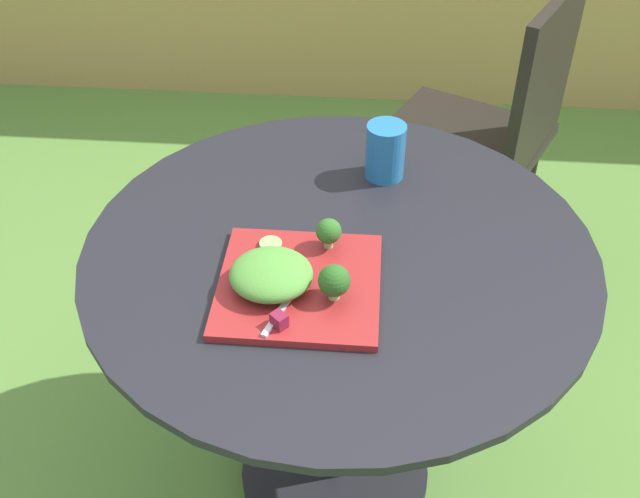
{
  "coord_description": "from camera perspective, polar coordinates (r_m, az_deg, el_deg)",
  "views": [
    {
      "loc": [
        0.05,
        -1.04,
        1.59
      ],
      "look_at": [
        -0.03,
        -0.06,
        0.76
      ],
      "focal_mm": 42.43,
      "sensor_mm": 36.0,
      "label": 1
    }
  ],
  "objects": [
    {
      "name": "cucumber_slice_0",
      "position": [
        1.33,
        -3.75,
        0.36
      ],
      "size": [
        0.04,
        0.04,
        0.01
      ],
      "primitive_type": "cylinder",
      "color": "#8EB766",
      "rests_on": "salad_plate"
    },
    {
      "name": "beet_chunk_0",
      "position": [
        1.18,
        -3.1,
        -5.39
      ],
      "size": [
        0.03,
        0.03,
        0.02
      ],
      "primitive_type": "cube",
      "rotation": [
        0.0,
        0.0,
        5.54
      ],
      "color": "maroon",
      "rests_on": "salad_plate"
    },
    {
      "name": "fork",
      "position": [
        1.23,
        -2.35,
        -3.7
      ],
      "size": [
        0.07,
        0.15,
        0.0
      ],
      "color": "silver",
      "rests_on": "salad_plate"
    },
    {
      "name": "lettuce_mound",
      "position": [
        1.24,
        -3.71,
        -1.91
      ],
      "size": [
        0.14,
        0.13,
        0.05
      ],
      "primitive_type": "ellipsoid",
      "color": "#519338",
      "rests_on": "salad_plate"
    },
    {
      "name": "broccoli_floret_0",
      "position": [
        1.21,
        1.16,
        -2.44
      ],
      "size": [
        0.05,
        0.05,
        0.06
      ],
      "color": "#99B770",
      "rests_on": "salad_plate"
    },
    {
      "name": "drinking_glass",
      "position": [
        1.51,
        4.94,
        7.17
      ],
      "size": [
        0.08,
        0.08,
        0.11
      ],
      "color": "#236BA8",
      "rests_on": "patio_table"
    },
    {
      "name": "broccoli_floret_1",
      "position": [
        1.31,
        0.66,
        1.32
      ],
      "size": [
        0.05,
        0.05,
        0.06
      ],
      "color": "#99B770",
      "rests_on": "salad_plate"
    },
    {
      "name": "ground_plane",
      "position": [
        1.9,
        1.1,
        -16.75
      ],
      "size": [
        12.0,
        12.0,
        0.0
      ],
      "primitive_type": "plane",
      "color": "#568438"
    },
    {
      "name": "patio_table",
      "position": [
        1.53,
        1.32,
        -7.05
      ],
      "size": [
        0.92,
        0.92,
        0.72
      ],
      "color": "black",
      "rests_on": "ground_plane"
    },
    {
      "name": "patio_chair",
      "position": [
        2.14,
        13.02,
        9.32
      ],
      "size": [
        0.59,
        0.59,
        0.9
      ],
      "color": "black",
      "rests_on": "ground_plane"
    },
    {
      "name": "salad_plate",
      "position": [
        1.27,
        -1.58,
        -2.74
      ],
      "size": [
        0.27,
        0.27,
        0.01
      ],
      "primitive_type": "cube",
      "color": "maroon",
      "rests_on": "patio_table"
    }
  ]
}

